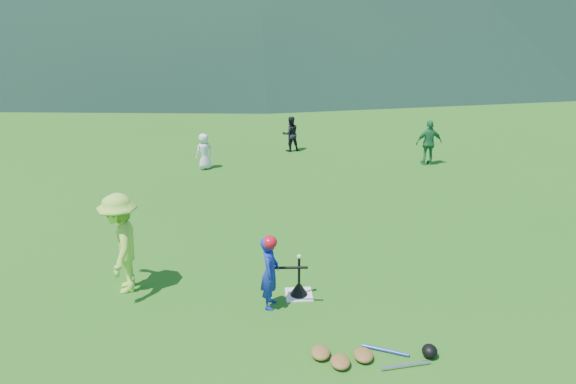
% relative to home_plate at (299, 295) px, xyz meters
% --- Properties ---
extents(ground, '(120.00, 120.00, 0.00)m').
position_rel_home_plate_xyz_m(ground, '(0.00, 0.00, -0.01)').
color(ground, '#246116').
rests_on(ground, ground).
extents(home_plate, '(0.45, 0.45, 0.02)m').
position_rel_home_plate_xyz_m(home_plate, '(0.00, 0.00, 0.00)').
color(home_plate, silver).
rests_on(home_plate, ground).
extents(baseball, '(0.08, 0.08, 0.08)m').
position_rel_home_plate_xyz_m(baseball, '(0.00, 0.00, 0.73)').
color(baseball, white).
rests_on(baseball, batting_tee).
extents(batter_child, '(0.37, 0.50, 1.24)m').
position_rel_home_plate_xyz_m(batter_child, '(-0.50, -0.28, 0.61)').
color(batter_child, '#1728A0').
rests_on(batter_child, ground).
extents(adult_coach, '(0.75, 1.19, 1.76)m').
position_rel_home_plate_xyz_m(adult_coach, '(-2.96, 0.42, 0.87)').
color(adult_coach, '#9EDD41').
rests_on(adult_coach, ground).
extents(fielder_a, '(0.58, 0.53, 1.00)m').
position_rel_home_plate_xyz_m(fielder_a, '(-2.00, 6.71, 0.49)').
color(fielder_a, silver).
rests_on(fielder_a, ground).
extents(fielder_b, '(0.61, 0.53, 1.07)m').
position_rel_home_plate_xyz_m(fielder_b, '(0.50, 8.20, 0.52)').
color(fielder_b, black).
rests_on(fielder_b, ground).
extents(fielder_c, '(0.76, 0.35, 1.28)m').
position_rel_home_plate_xyz_m(fielder_c, '(4.27, 6.62, 0.63)').
color(fielder_c, '#22723C').
rests_on(fielder_c, ground).
extents(batting_tee, '(0.30, 0.30, 0.68)m').
position_rel_home_plate_xyz_m(batting_tee, '(0.00, 0.00, 0.12)').
color(batting_tee, black).
rests_on(batting_tee, home_plate).
extents(batter_gear, '(0.73, 0.26, 0.60)m').
position_rel_home_plate_xyz_m(batter_gear, '(-0.47, -0.28, 1.12)').
color(batter_gear, red).
rests_on(batter_gear, ground).
extents(equipment_pile, '(1.80, 0.59, 0.19)m').
position_rel_home_plate_xyz_m(equipment_pile, '(0.76, -1.75, 0.06)').
color(equipment_pile, olive).
rests_on(equipment_pile, ground).
extents(outfield_fence, '(70.07, 0.08, 1.33)m').
position_rel_home_plate_xyz_m(outfield_fence, '(0.00, 28.00, 0.69)').
color(outfield_fence, gray).
rests_on(outfield_fence, ground).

